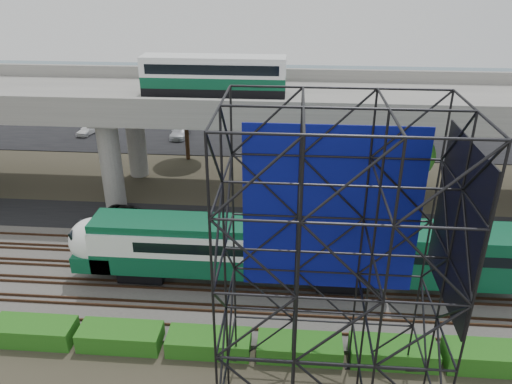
{
  "coord_description": "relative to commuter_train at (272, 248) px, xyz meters",
  "views": [
    {
      "loc": [
        5.3,
        -25.31,
        19.88
      ],
      "look_at": [
        2.78,
        6.0,
        4.93
      ],
      "focal_mm": 35.0,
      "sensor_mm": 36.0,
      "label": 1
    }
  ],
  "objects": [
    {
      "name": "suv",
      "position": [
        -11.98,
        7.75,
        -2.18
      ],
      "size": [
        4.74,
        2.79,
        1.24
      ],
      "primitive_type": "imported",
      "rotation": [
        0.0,
        0.0,
        1.4
      ],
      "color": "black",
      "rests_on": "service_road"
    },
    {
      "name": "parked_cars",
      "position": [
        -4.7,
        31.43,
        -2.22
      ],
      "size": [
        39.41,
        9.41,
        1.3
      ],
      "color": "white",
      "rests_on": "parking_lot"
    },
    {
      "name": "rail_tracks",
      "position": [
        -4.16,
        -0.0,
        -2.6
      ],
      "size": [
        90.0,
        9.52,
        0.16
      ],
      "color": "#472D1E",
      "rests_on": "ballast_bed"
    },
    {
      "name": "scaffold_tower",
      "position": [
        2.96,
        -9.98,
        4.59
      ],
      "size": [
        9.36,
        6.36,
        15.0
      ],
      "color": "black",
      "rests_on": "ground"
    },
    {
      "name": "ground",
      "position": [
        -4.16,
        -2.0,
        -2.88
      ],
      "size": [
        140.0,
        140.0,
        0.0
      ],
      "primitive_type": "plane",
      "color": "#474233",
      "rests_on": "ground"
    },
    {
      "name": "overpass",
      "position": [
        -4.27,
        14.0,
        5.33
      ],
      "size": [
        80.0,
        12.0,
        12.4
      ],
      "color": "#9E9B93",
      "rests_on": "ground"
    },
    {
      "name": "commuter_train",
      "position": [
        0.0,
        0.0,
        0.0
      ],
      "size": [
        29.3,
        3.06,
        4.3
      ],
      "color": "black",
      "rests_on": "rail_tracks"
    },
    {
      "name": "ballast_bed",
      "position": [
        -4.16,
        0.0,
        -2.78
      ],
      "size": [
        90.0,
        12.0,
        0.2
      ],
      "primitive_type": "cube",
      "color": "slate",
      "rests_on": "ground"
    },
    {
      "name": "trees",
      "position": [
        -8.82,
        14.17,
        2.69
      ],
      "size": [
        40.94,
        16.94,
        7.69
      ],
      "color": "#382314",
      "rests_on": "ground"
    },
    {
      "name": "hedge_strip",
      "position": [
        -3.15,
        -6.3,
        -2.32
      ],
      "size": [
        34.6,
        1.8,
        1.2
      ],
      "color": "#1C6316",
      "rests_on": "ground"
    },
    {
      "name": "harbor_water",
      "position": [
        -4.16,
        54.0,
        -2.87
      ],
      "size": [
        140.0,
        40.0,
        0.03
      ],
      "primitive_type": "cube",
      "color": "#405E6A",
      "rests_on": "ground"
    },
    {
      "name": "service_road",
      "position": [
        -4.16,
        8.5,
        -2.84
      ],
      "size": [
        90.0,
        5.0,
        0.08
      ],
      "primitive_type": "cube",
      "color": "black",
      "rests_on": "ground"
    },
    {
      "name": "parking_lot",
      "position": [
        -4.16,
        32.0,
        -2.84
      ],
      "size": [
        90.0,
        18.0,
        0.08
      ],
      "primitive_type": "cube",
      "color": "black",
      "rests_on": "ground"
    }
  ]
}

